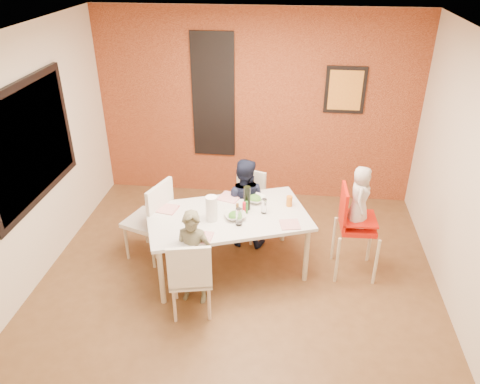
# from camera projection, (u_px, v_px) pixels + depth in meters

# --- Properties ---
(ground) EXTENTS (4.50, 4.50, 0.00)m
(ground) POSITION_uv_depth(u_px,v_px,m) (237.00, 286.00, 5.26)
(ground) COLOR brown
(ground) RESTS_ON ground
(ceiling) EXTENTS (4.50, 4.50, 0.02)m
(ceiling) POSITION_uv_depth(u_px,v_px,m) (236.00, 39.00, 3.97)
(ceiling) COLOR white
(ceiling) RESTS_ON wall_back
(wall_back) EXTENTS (4.50, 0.02, 2.70)m
(wall_back) POSITION_uv_depth(u_px,v_px,m) (256.00, 107.00, 6.58)
(wall_back) COLOR #EEE0C5
(wall_back) RESTS_ON ground
(wall_front) EXTENTS (4.50, 0.02, 2.70)m
(wall_front) POSITION_uv_depth(u_px,v_px,m) (188.00, 359.00, 2.66)
(wall_front) COLOR #EEE0C5
(wall_front) RESTS_ON ground
(wall_left) EXTENTS (0.02, 4.50, 2.70)m
(wall_left) POSITION_uv_depth(u_px,v_px,m) (21.00, 168.00, 4.85)
(wall_left) COLOR #EEE0C5
(wall_left) RESTS_ON ground
(wall_right) EXTENTS (0.02, 4.50, 2.70)m
(wall_right) POSITION_uv_depth(u_px,v_px,m) (474.00, 193.00, 4.39)
(wall_right) COLOR #EEE0C5
(wall_right) RESTS_ON ground
(brick_accent_wall) EXTENTS (4.50, 0.02, 2.70)m
(brick_accent_wall) POSITION_uv_depth(u_px,v_px,m) (256.00, 108.00, 6.56)
(brick_accent_wall) COLOR maroon
(brick_accent_wall) RESTS_ON ground
(picture_window_frame) EXTENTS (0.05, 1.70, 1.30)m
(picture_window_frame) POSITION_uv_depth(u_px,v_px,m) (30.00, 143.00, 4.92)
(picture_window_frame) COLOR black
(picture_window_frame) RESTS_ON wall_left
(picture_window_pane) EXTENTS (0.02, 1.55, 1.15)m
(picture_window_pane) POSITION_uv_depth(u_px,v_px,m) (31.00, 143.00, 4.92)
(picture_window_pane) COLOR black
(picture_window_pane) RESTS_ON wall_left
(glassblock_strip) EXTENTS (0.55, 0.03, 1.70)m
(glassblock_strip) POSITION_uv_depth(u_px,v_px,m) (213.00, 96.00, 6.53)
(glassblock_strip) COLOR silver
(glassblock_strip) RESTS_ON wall_back
(glassblock_surround) EXTENTS (0.60, 0.03, 1.76)m
(glassblock_surround) POSITION_uv_depth(u_px,v_px,m) (213.00, 96.00, 6.53)
(glassblock_surround) COLOR black
(glassblock_surround) RESTS_ON wall_back
(art_print_frame) EXTENTS (0.54, 0.03, 0.64)m
(art_print_frame) POSITION_uv_depth(u_px,v_px,m) (345.00, 90.00, 6.27)
(art_print_frame) COLOR black
(art_print_frame) RESTS_ON wall_back
(art_print_canvas) EXTENTS (0.44, 0.01, 0.54)m
(art_print_canvas) POSITION_uv_depth(u_px,v_px,m) (345.00, 90.00, 6.26)
(art_print_canvas) COLOR gold
(art_print_canvas) RESTS_ON wall_back
(dining_table) EXTENTS (1.99, 1.53, 0.73)m
(dining_table) POSITION_uv_depth(u_px,v_px,m) (228.00, 220.00, 5.24)
(dining_table) COLOR silver
(dining_table) RESTS_ON ground
(chair_near) EXTENTS (0.50, 0.50, 0.92)m
(chair_near) POSITION_uv_depth(u_px,v_px,m) (190.00, 275.00, 4.64)
(chair_near) COLOR silver
(chair_near) RESTS_ON ground
(chair_far) EXTENTS (0.51, 0.51, 0.87)m
(chair_far) POSITION_uv_depth(u_px,v_px,m) (248.00, 200.00, 6.01)
(chair_far) COLOR silver
(chair_far) RESTS_ON ground
(chair_left) EXTENTS (0.60, 0.60, 1.02)m
(chair_left) POSITION_uv_depth(u_px,v_px,m) (153.00, 217.00, 5.49)
(chair_left) COLOR silver
(chair_left) RESTS_ON ground
(high_chair) EXTENTS (0.48, 0.48, 1.09)m
(high_chair) POSITION_uv_depth(u_px,v_px,m) (353.00, 223.00, 5.21)
(high_chair) COLOR red
(high_chair) RESTS_ON ground
(child_near) EXTENTS (0.42, 0.30, 1.08)m
(child_near) POSITION_uv_depth(u_px,v_px,m) (193.00, 258.00, 4.83)
(child_near) COLOR brown
(child_near) RESTS_ON ground
(child_far) EXTENTS (0.60, 0.49, 1.16)m
(child_far) POSITION_uv_depth(u_px,v_px,m) (244.00, 203.00, 5.76)
(child_far) COLOR black
(child_far) RESTS_ON ground
(toddler) EXTENTS (0.27, 0.37, 0.70)m
(toddler) POSITION_uv_depth(u_px,v_px,m) (360.00, 197.00, 5.04)
(toddler) COLOR beige
(toddler) RESTS_ON high_chair
(plate_near_left) EXTENTS (0.24, 0.24, 0.01)m
(plate_near_left) POSITION_uv_depth(u_px,v_px,m) (201.00, 237.00, 4.81)
(plate_near_left) COLOR silver
(plate_near_left) RESTS_ON dining_table
(plate_far_mid) EXTENTS (0.30, 0.30, 0.01)m
(plate_far_mid) POSITION_uv_depth(u_px,v_px,m) (230.00, 197.00, 5.55)
(plate_far_mid) COLOR white
(plate_far_mid) RESTS_ON dining_table
(plate_near_right) EXTENTS (0.24, 0.24, 0.01)m
(plate_near_right) POSITION_uv_depth(u_px,v_px,m) (290.00, 224.00, 5.03)
(plate_near_right) COLOR silver
(plate_near_right) RESTS_ON dining_table
(plate_far_left) EXTENTS (0.26, 0.26, 0.01)m
(plate_far_left) POSITION_uv_depth(u_px,v_px,m) (167.00, 209.00, 5.32)
(plate_far_left) COLOR white
(plate_far_left) RESTS_ON dining_table
(salad_bowl_a) EXTENTS (0.29, 0.29, 0.06)m
(salad_bowl_a) POSITION_uv_depth(u_px,v_px,m) (235.00, 216.00, 5.14)
(salad_bowl_a) COLOR silver
(salad_bowl_a) RESTS_ON dining_table
(salad_bowl_b) EXTENTS (0.30, 0.30, 0.06)m
(salad_bowl_b) POSITION_uv_depth(u_px,v_px,m) (255.00, 199.00, 5.47)
(salad_bowl_b) COLOR white
(salad_bowl_b) RESTS_ON dining_table
(wine_bottle) EXTENTS (0.08, 0.08, 0.29)m
(wine_bottle) POSITION_uv_depth(u_px,v_px,m) (247.00, 198.00, 5.25)
(wine_bottle) COLOR black
(wine_bottle) RESTS_ON dining_table
(wine_glass_a) EXTENTS (0.07, 0.07, 0.20)m
(wine_glass_a) POSITION_uv_depth(u_px,v_px,m) (239.00, 217.00, 4.99)
(wine_glass_a) COLOR white
(wine_glass_a) RESTS_ON dining_table
(wine_glass_b) EXTENTS (0.06, 0.06, 0.18)m
(wine_glass_b) POSITION_uv_depth(u_px,v_px,m) (264.00, 206.00, 5.20)
(wine_glass_b) COLOR white
(wine_glass_b) RESTS_ON dining_table
(paper_towel_roll) EXTENTS (0.13, 0.13, 0.29)m
(paper_towel_roll) POSITION_uv_depth(u_px,v_px,m) (212.00, 209.00, 5.05)
(paper_towel_roll) COLOR white
(paper_towel_roll) RESTS_ON dining_table
(condiment_red) EXTENTS (0.04, 0.04, 0.15)m
(condiment_red) POSITION_uv_depth(u_px,v_px,m) (244.00, 208.00, 5.20)
(condiment_red) COLOR red
(condiment_red) RESTS_ON dining_table
(condiment_green) EXTENTS (0.04, 0.04, 0.15)m
(condiment_green) POSITION_uv_depth(u_px,v_px,m) (246.00, 207.00, 5.22)
(condiment_green) COLOR #276822
(condiment_green) RESTS_ON dining_table
(condiment_brown) EXTENTS (0.04, 0.04, 0.14)m
(condiment_brown) POSITION_uv_depth(u_px,v_px,m) (237.00, 209.00, 5.19)
(condiment_brown) COLOR brown
(condiment_brown) RESTS_ON dining_table
(sippy_cup) EXTENTS (0.07, 0.07, 0.12)m
(sippy_cup) POSITION_uv_depth(u_px,v_px,m) (289.00, 201.00, 5.36)
(sippy_cup) COLOR orange
(sippy_cup) RESTS_ON dining_table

